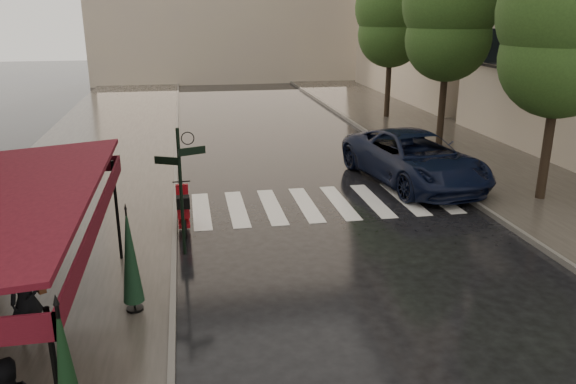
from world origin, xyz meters
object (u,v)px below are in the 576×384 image
object	(u,v)px
scooter	(183,211)
parked_car	(414,158)
parasol_back	(130,256)
pedestrian_with_umbrella	(19,256)

from	to	relation	value
scooter	parked_car	world-z (taller)	parked_car
parked_car	parasol_back	size ratio (longest dim) A/B	2.93
parked_car	pedestrian_with_umbrella	bearing A→B (deg)	-151.28
scooter	parasol_back	size ratio (longest dim) A/B	0.86
pedestrian_with_umbrella	parked_car	xyz separation A→B (m)	(10.39, 7.99, -0.84)
parked_car	parasol_back	xyz separation A→B (m)	(-8.68, -7.32, 0.40)
pedestrian_with_umbrella	scooter	bearing A→B (deg)	30.83
pedestrian_with_umbrella	parked_car	size ratio (longest dim) A/B	0.38
pedestrian_with_umbrella	parked_car	bearing A→B (deg)	6.82
pedestrian_with_umbrella	parasol_back	xyz separation A→B (m)	(1.71, 0.67, -0.45)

